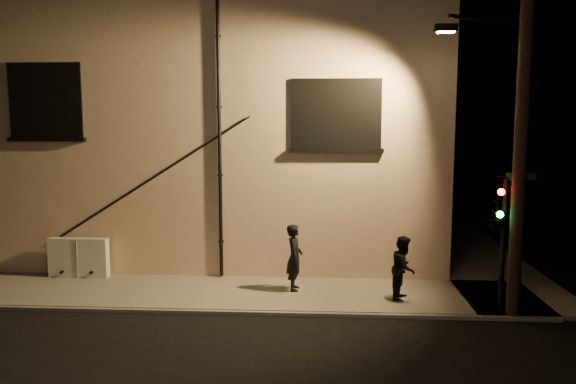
# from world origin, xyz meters

# --- Properties ---
(ground) EXTENTS (90.00, 90.00, 0.00)m
(ground) POSITION_xyz_m (0.00, 0.00, 0.00)
(ground) COLOR black
(sidewalk) EXTENTS (21.00, 16.00, 0.12)m
(sidewalk) POSITION_xyz_m (1.22, 4.39, 0.06)
(sidewalk) COLOR slate
(sidewalk) RESTS_ON ground
(building) EXTENTS (16.20, 12.23, 8.80)m
(building) POSITION_xyz_m (-3.00, 8.99, 4.40)
(building) COLOR beige
(building) RESTS_ON ground
(utility_cabinet) EXTENTS (1.79, 0.30, 1.18)m
(utility_cabinet) POSITION_xyz_m (-6.10, 2.70, 0.71)
(utility_cabinet) COLOR white
(utility_cabinet) RESTS_ON sidewalk
(pedestrian_a) EXTENTS (0.44, 0.67, 1.84)m
(pedestrian_a) POSITION_xyz_m (0.46, 1.74, 1.04)
(pedestrian_a) COLOR black
(pedestrian_a) RESTS_ON sidewalk
(pedestrian_b) EXTENTS (0.87, 0.98, 1.68)m
(pedestrian_b) POSITION_xyz_m (3.36, 1.13, 0.96)
(pedestrian_b) COLOR black
(pedestrian_b) RESTS_ON sidewalk
(traffic_signal) EXTENTS (1.14, 1.98, 3.42)m
(traffic_signal) POSITION_xyz_m (5.48, 0.36, 2.42)
(traffic_signal) COLOR black
(traffic_signal) RESTS_ON sidewalk
(streetlamp_pole) EXTENTS (2.06, 1.40, 7.74)m
(streetlamp_pole) POSITION_xyz_m (5.79, 0.19, 4.07)
(streetlamp_pole) COLOR black
(streetlamp_pole) RESTS_ON ground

